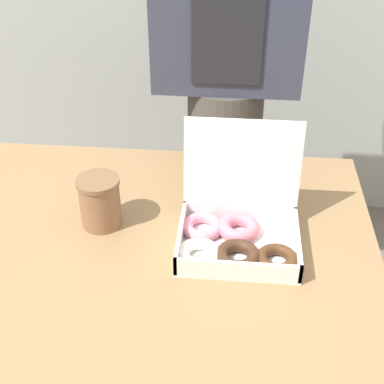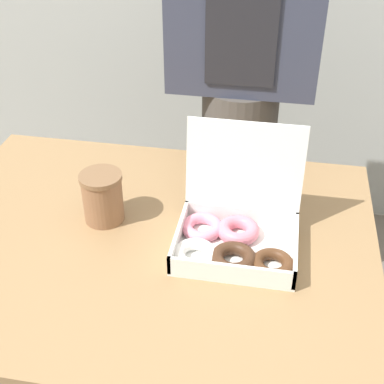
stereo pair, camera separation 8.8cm
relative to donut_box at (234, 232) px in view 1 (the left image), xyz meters
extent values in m
cube|color=#99754C|center=(-0.21, 0.00, -0.40)|extent=(1.10, 0.85, 0.73)
cube|color=white|center=(0.01, -0.01, -0.04)|extent=(0.28, 0.22, 0.01)
cube|color=white|center=(-0.12, -0.01, -0.01)|extent=(0.01, 0.22, 0.05)
cube|color=white|center=(0.14, -0.01, -0.01)|extent=(0.01, 0.22, 0.05)
cube|color=white|center=(0.01, -0.12, -0.01)|extent=(0.28, 0.01, 0.05)
cube|color=white|center=(0.01, 0.09, -0.01)|extent=(0.28, 0.01, 0.05)
cube|color=white|center=(0.01, 0.11, 0.12)|extent=(0.28, 0.04, 0.22)
torus|color=white|center=(-0.08, -0.06, -0.02)|extent=(0.13, 0.13, 0.03)
torus|color=pink|center=(-0.08, 0.04, -0.02)|extent=(0.13, 0.13, 0.03)
torus|color=#422819|center=(0.01, -0.06, -0.02)|extent=(0.14, 0.14, 0.03)
torus|color=pink|center=(0.01, 0.04, -0.02)|extent=(0.13, 0.13, 0.03)
torus|color=#4C2D19|center=(0.10, -0.06, -0.02)|extent=(0.12, 0.12, 0.03)
cylinder|color=#8C6042|center=(-0.33, 0.06, 0.02)|extent=(0.10, 0.10, 0.12)
cylinder|color=brown|center=(-0.33, 0.06, 0.08)|extent=(0.10, 0.10, 0.01)
cylinder|color=#4C4742|center=(-0.05, 0.58, -0.33)|extent=(0.24, 0.24, 0.88)
cube|color=#232328|center=(-0.05, 0.48, 0.34)|extent=(0.20, 0.01, 0.37)
camera|label=1|loc=(-0.01, -0.97, 0.78)|focal=50.00mm
camera|label=2|loc=(0.08, -0.95, 0.78)|focal=50.00mm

